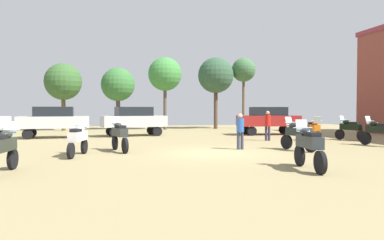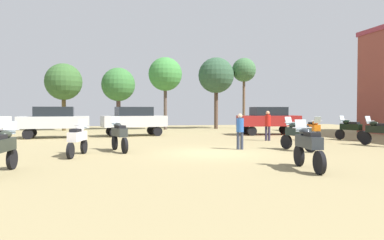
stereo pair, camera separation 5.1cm
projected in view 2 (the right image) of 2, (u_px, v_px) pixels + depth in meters
ground_plane at (212, 153)px, 14.97m from camera, size 44.00×52.00×0.02m
motorcycle_1 at (298, 134)px, 15.88m from camera, size 0.81×2.06×1.49m
motorcycle_2 at (308, 145)px, 10.79m from camera, size 0.64×2.21×1.51m
motorcycle_3 at (119, 135)px, 15.53m from camera, size 0.80×2.18×1.50m
motorcycle_5 at (350, 128)px, 21.03m from camera, size 0.84×2.04×1.46m
motorcycle_6 at (379, 131)px, 17.82m from camera, size 0.82×2.13×1.49m
motorcycle_7 at (314, 129)px, 20.65m from camera, size 0.70×2.08×1.44m
motorcycle_8 at (2, 148)px, 10.17m from camera, size 0.62×2.12×1.47m
motorcycle_9 at (78, 138)px, 14.00m from camera, size 0.75×2.16×1.43m
car_2 at (268, 119)px, 25.78m from camera, size 4.38×2.00×2.00m
car_3 at (54, 120)px, 22.88m from camera, size 4.42×2.10×2.00m
car_4 at (134, 119)px, 24.60m from camera, size 4.57×2.60×2.00m
person_1 at (268, 123)px, 20.85m from camera, size 0.45×0.45×1.74m
person_2 at (240, 129)px, 16.29m from camera, size 0.40×0.40×1.63m
tree_1 at (64, 82)px, 30.78m from camera, size 3.15×3.15×5.79m
tree_3 at (244, 71)px, 34.42m from camera, size 2.29×2.29×6.78m
tree_4 at (165, 75)px, 32.40m from camera, size 3.04×3.04×6.55m
tree_5 at (118, 85)px, 32.53m from camera, size 3.04×3.04×5.62m
tree_6 at (216, 76)px, 33.68m from camera, size 3.35×3.35×6.72m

